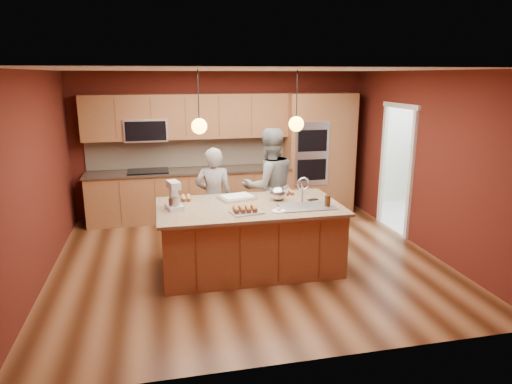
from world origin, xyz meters
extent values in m
plane|color=#401F0E|center=(0.00, 0.00, 0.00)|extent=(5.50, 5.50, 0.00)
plane|color=silver|center=(0.00, 0.00, 2.70)|extent=(5.50, 5.50, 0.00)
plane|color=#4C1810|center=(0.00, 2.50, 1.35)|extent=(5.50, 0.00, 5.50)
plane|color=#4C1810|center=(0.00, -2.50, 1.35)|extent=(5.50, 0.00, 5.50)
plane|color=#4C1810|center=(-2.75, 0.00, 1.35)|extent=(0.00, 5.00, 5.00)
plane|color=#4C1810|center=(2.75, 0.00, 1.35)|extent=(0.00, 5.00, 5.00)
cube|color=brown|center=(-0.65, 2.20, 0.45)|extent=(3.70, 0.60, 0.90)
cube|color=#2E201B|center=(-0.65, 2.19, 0.92)|extent=(3.74, 0.64, 0.04)
cube|color=beige|center=(-0.65, 2.48, 1.22)|extent=(3.70, 0.03, 0.56)
cube|color=brown|center=(-0.65, 2.32, 1.90)|extent=(3.70, 0.36, 0.80)
cube|color=black|center=(-1.40, 2.18, 0.94)|extent=(0.72, 0.52, 0.03)
cube|color=silver|center=(-1.40, 2.30, 1.68)|extent=(0.76, 0.40, 0.40)
cube|color=brown|center=(1.60, 2.20, 1.15)|extent=(0.80, 0.60, 2.30)
cube|color=silver|center=(1.60, 1.90, 1.20)|extent=(0.66, 0.04, 1.20)
cube|color=brown|center=(2.25, 2.20, 1.15)|extent=(0.50, 0.60, 2.30)
plane|color=beige|center=(3.65, 1.20, 0.00)|extent=(2.60, 2.60, 0.00)
plane|color=silver|center=(4.55, 1.20, 1.35)|extent=(0.00, 2.70, 2.70)
cube|color=white|center=(4.35, 1.20, 1.95)|extent=(0.35, 2.40, 0.75)
cylinder|color=black|center=(-0.68, -0.26, 2.35)|extent=(0.01, 0.01, 0.70)
sphere|color=yellow|center=(-0.68, -0.26, 2.00)|extent=(0.20, 0.20, 0.20)
cylinder|color=black|center=(0.61, -0.26, 2.35)|extent=(0.01, 0.01, 0.70)
sphere|color=yellow|center=(0.61, -0.26, 2.00)|extent=(0.20, 0.20, 0.20)
cube|color=brown|center=(-0.04, -0.26, 0.44)|extent=(2.38, 1.29, 0.87)
cube|color=tan|center=(-0.04, -0.26, 0.89)|extent=(2.48, 1.39, 0.04)
cube|color=silver|center=(0.70, -0.51, 0.83)|extent=(0.71, 0.42, 0.18)
imported|color=black|center=(-0.40, 0.69, 0.79)|extent=(0.63, 0.48, 1.58)
imported|color=gray|center=(0.48, 0.69, 0.92)|extent=(0.99, 0.83, 1.85)
cube|color=silver|center=(-1.04, -0.23, 0.94)|extent=(0.26, 0.30, 0.06)
cube|color=silver|center=(-1.04, -0.12, 1.10)|extent=(0.12, 0.10, 0.26)
cube|color=silver|center=(-1.04, -0.21, 1.24)|extent=(0.19, 0.28, 0.10)
cylinder|color=#B6B9BE|center=(-1.04, -0.27, 1.01)|extent=(0.15, 0.15, 0.14)
cube|color=white|center=(-0.14, 0.11, 0.93)|extent=(0.56, 0.47, 0.03)
cube|color=white|center=(-0.14, 0.11, 0.95)|extent=(0.48, 0.39, 0.02)
cube|color=silver|center=(-0.14, -0.60, 0.92)|extent=(0.45, 0.37, 0.02)
ellipsoid|color=#B6B9BE|center=(0.41, -0.09, 1.01)|extent=(0.24, 0.24, 0.20)
cylinder|color=white|center=(0.28, -0.63, 0.92)|extent=(0.18, 0.18, 0.01)
cylinder|color=#3C200C|center=(0.98, -0.54, 0.99)|extent=(0.08, 0.08, 0.15)
cube|color=black|center=(0.90, -0.19, 0.92)|extent=(0.16, 0.11, 0.01)
cube|color=silver|center=(4.23, 0.76, 0.47)|extent=(0.70, 0.71, 0.94)
cube|color=silver|center=(4.18, 1.47, 0.54)|extent=(0.82, 0.84, 1.09)
camera|label=1|loc=(-1.23, -6.10, 2.64)|focal=32.00mm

